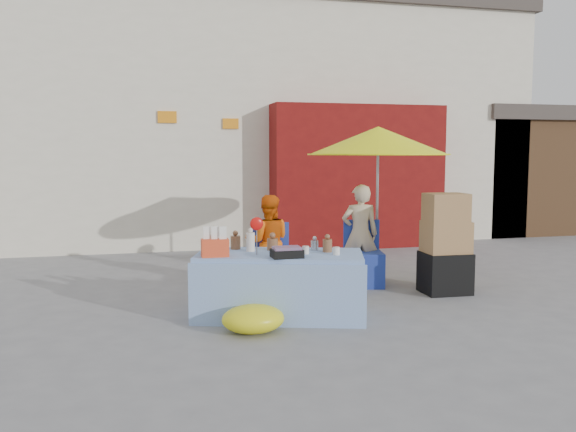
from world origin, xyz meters
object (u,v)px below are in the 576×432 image
object	(u,v)px
box_stack	(446,247)
vendor_beige	(360,234)
chair_left	(271,271)
chair_right	(364,266)
market_table	(279,284)
vendor_orange	(268,242)
umbrella	(378,141)

from	to	relation	value
box_stack	vendor_beige	bearing A→B (deg)	136.66
chair_left	chair_right	world-z (taller)	same
market_table	vendor_orange	world-z (taller)	vendor_orange
market_table	box_stack	size ratio (longest dim) A/B	1.57
vendor_orange	chair_right	bearing A→B (deg)	-174.63
chair_right	vendor_beige	world-z (taller)	vendor_beige
market_table	chair_right	world-z (taller)	market_table
market_table	vendor_orange	size ratio (longest dim) A/B	1.62
chair_left	umbrella	xyz separation A→B (m)	(1.55, 0.28, 1.64)
vendor_orange	umbrella	bearing A→B (deg)	-162.97
chair_right	vendor_beige	distance (m)	0.43
chair_left	chair_right	xyz separation A→B (m)	(1.25, 0.00, 0.00)
vendor_beige	box_stack	bearing A→B (deg)	148.16
market_table	chair_left	bearing A→B (deg)	99.20
umbrella	box_stack	bearing A→B (deg)	-60.44
chair_right	vendor_orange	bearing A→B (deg)	-174.63
chair_right	vendor_beige	xyz separation A→B (m)	(-0.00, 0.13, 0.41)
market_table	vendor_beige	world-z (taller)	vendor_beige
market_table	chair_left	size ratio (longest dim) A/B	2.30
vendor_orange	vendor_beige	world-z (taller)	vendor_beige
vendor_beige	box_stack	world-z (taller)	vendor_beige
box_stack	umbrella	bearing A→B (deg)	119.56
vendor_orange	box_stack	world-z (taller)	box_stack
vendor_beige	chair_left	bearing A→B (deg)	17.66
market_table	chair_left	world-z (taller)	market_table
umbrella	chair_right	bearing A→B (deg)	-136.21
chair_left	umbrella	size ratio (longest dim) A/B	0.41
chair_left	vendor_beige	distance (m)	1.32
chair_left	vendor_beige	xyz separation A→B (m)	(1.25, 0.13, 0.41)
vendor_orange	umbrella	distance (m)	2.02
chair_left	vendor_beige	size ratio (longest dim) A/B	0.64
vendor_beige	box_stack	size ratio (longest dim) A/B	1.06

